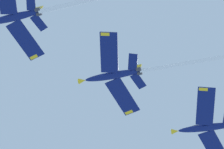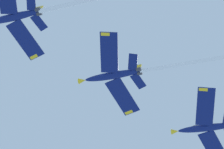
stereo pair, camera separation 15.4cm
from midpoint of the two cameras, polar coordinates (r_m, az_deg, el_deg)
jet_lead at (r=107.54m, az=-8.92°, el=6.53°), size 30.03×19.79×6.70m
jet_second at (r=108.82m, az=1.66°, el=0.17°), size 32.88×19.69×6.87m
jet_third at (r=114.13m, az=11.81°, el=-5.46°), size 28.20×19.64×6.55m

